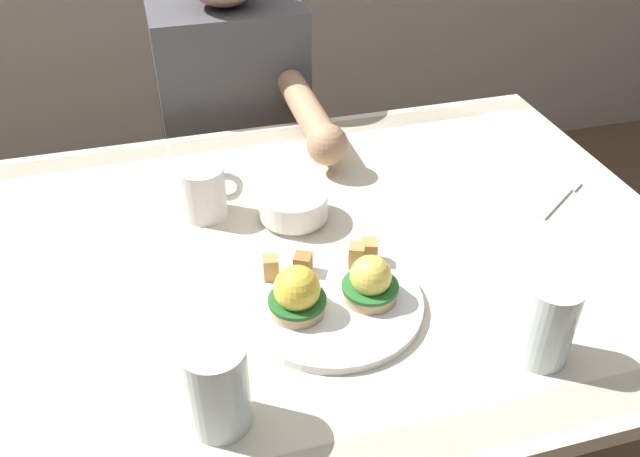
{
  "coord_description": "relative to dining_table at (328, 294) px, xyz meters",
  "views": [
    {
      "loc": [
        -0.25,
        -0.84,
        1.42
      ],
      "look_at": [
        -0.01,
        0.0,
        0.78
      ],
      "focal_mm": 37.38,
      "sensor_mm": 36.0,
      "label": 1
    }
  ],
  "objects": [
    {
      "name": "dining_table",
      "position": [
        0.0,
        0.0,
        0.0
      ],
      "size": [
        1.2,
        0.9,
        0.74
      ],
      "color": "beige",
      "rests_on": "ground_plane"
    },
    {
      "name": "eggs_benedict_plate",
      "position": [
        -0.04,
        -0.14,
        0.13
      ],
      "size": [
        0.27,
        0.27,
        0.09
      ],
      "color": "white",
      "rests_on": "dining_table"
    },
    {
      "name": "fruit_bowl",
      "position": [
        -0.04,
        0.09,
        0.14
      ],
      "size": [
        0.12,
        0.12,
        0.05
      ],
      "color": "white",
      "rests_on": "dining_table"
    },
    {
      "name": "coffee_mug",
      "position": [
        -0.18,
        0.15,
        0.16
      ],
      "size": [
        0.11,
        0.08,
        0.09
      ],
      "color": "white",
      "rests_on": "dining_table"
    },
    {
      "name": "fork",
      "position": [
        0.46,
        0.03,
        0.11
      ],
      "size": [
        0.14,
        0.1,
        0.0
      ],
      "color": "silver",
      "rests_on": "dining_table"
    },
    {
      "name": "water_glass_near",
      "position": [
        0.21,
        -0.31,
        0.16
      ],
      "size": [
        0.07,
        0.07,
        0.12
      ],
      "color": "silver",
      "rests_on": "dining_table"
    },
    {
      "name": "water_glass_far",
      "position": [
        -0.22,
        -0.3,
        0.16
      ],
      "size": [
        0.08,
        0.08,
        0.13
      ],
      "color": "silver",
      "rests_on": "dining_table"
    },
    {
      "name": "diner_person",
      "position": [
        -0.05,
        0.6,
        0.02
      ],
      "size": [
        0.34,
        0.54,
        1.14
      ],
      "color": "#33333D",
      "rests_on": "ground_plane"
    }
  ]
}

